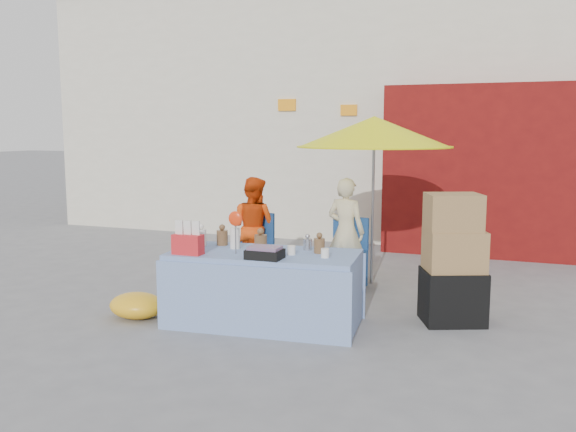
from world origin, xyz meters
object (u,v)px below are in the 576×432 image
at_px(vendor_beige, 346,231).
at_px(umbrella, 374,133).
at_px(box_stack, 453,264).
at_px(chair_left, 250,259).
at_px(market_table, 264,287).
at_px(vendor_orange, 254,227).
at_px(chair_right, 343,266).

xyz_separation_m(vendor_beige, umbrella, (0.30, 0.15, 1.22)).
distance_m(vendor_beige, box_stack, 1.80).
bearing_deg(chair_left, vendor_beige, 18.02).
xyz_separation_m(market_table, vendor_orange, (-0.89, 1.81, 0.28)).
relative_size(chair_right, vendor_beige, 0.63).
height_order(vendor_orange, vendor_beige, vendor_beige).
bearing_deg(chair_left, umbrella, 22.28).
bearing_deg(chair_left, chair_right, 11.86).
bearing_deg(umbrella, chair_right, -136.20).
xyz_separation_m(chair_left, box_stack, (2.64, -0.99, 0.35)).
bearing_deg(box_stack, vendor_orange, 156.95).
distance_m(chair_left, vendor_orange, 0.43).
relative_size(chair_left, vendor_orange, 0.64).
bearing_deg(market_table, box_stack, 16.32).
height_order(market_table, umbrella, umbrella).
height_order(market_table, chair_right, market_table).
xyz_separation_m(chair_left, umbrella, (1.55, 0.28, 1.64)).
xyz_separation_m(chair_left, vendor_orange, (-0.00, 0.13, 0.40)).
xyz_separation_m(vendor_beige, box_stack, (1.40, -1.13, -0.07)).
xyz_separation_m(chair_right, box_stack, (1.39, -0.99, 0.35)).
relative_size(chair_right, box_stack, 0.65).
bearing_deg(box_stack, umbrella, 130.70).
height_order(vendor_orange, box_stack, vendor_orange).
bearing_deg(chair_right, vendor_orange, -174.27).
bearing_deg(market_table, umbrella, 66.37).
bearing_deg(umbrella, vendor_beige, -153.43).
distance_m(vendor_orange, umbrella, 1.99).
bearing_deg(chair_right, chair_left, -168.14).
height_order(vendor_orange, umbrella, umbrella).
xyz_separation_m(umbrella, box_stack, (1.10, -1.28, -1.29)).
relative_size(umbrella, box_stack, 1.60).
distance_m(market_table, vendor_orange, 2.04).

